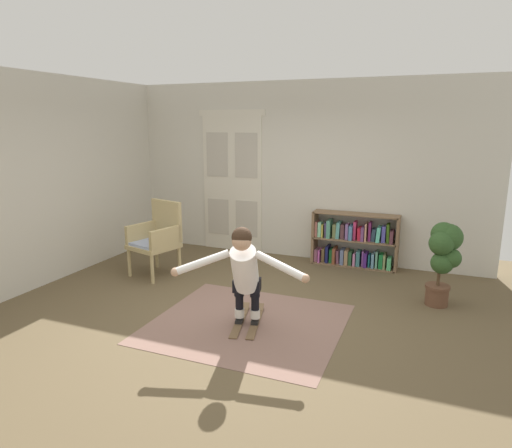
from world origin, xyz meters
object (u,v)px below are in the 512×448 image
at_px(bookshelf, 353,243).
at_px(person_skier, 244,269).
at_px(skis_pair, 248,320).
at_px(wicker_chair, 157,236).
at_px(potted_plant, 444,252).

bearing_deg(bookshelf, person_skier, -104.04).
xyz_separation_m(skis_pair, person_skier, (0.05, -0.20, 0.69)).
relative_size(wicker_chair, potted_plant, 1.05).
relative_size(potted_plant, person_skier, 0.76).
xyz_separation_m(wicker_chair, potted_plant, (3.94, 0.30, 0.11)).
distance_m(wicker_chair, person_skier, 2.33).
bearing_deg(skis_pair, person_skier, -76.55).
xyz_separation_m(bookshelf, wicker_chair, (-2.64, -1.49, 0.21)).
distance_m(bookshelf, potted_plant, 1.79).
bearing_deg(person_skier, wicker_chair, 147.29).
relative_size(skis_pair, person_skier, 0.63).
relative_size(bookshelf, wicker_chair, 1.21).
distance_m(potted_plant, person_skier, 2.52).
height_order(potted_plant, skis_pair, potted_plant).
xyz_separation_m(potted_plant, skis_pair, (-2.03, -1.36, -0.67)).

